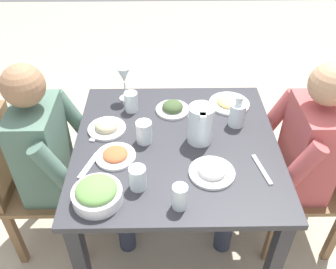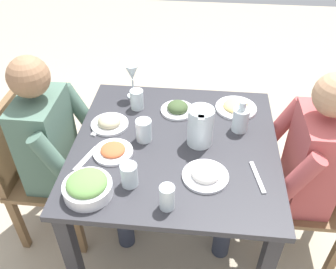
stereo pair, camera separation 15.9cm
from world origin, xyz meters
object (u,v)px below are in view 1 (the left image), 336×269
at_px(plate_fries, 229,102).
at_px(water_glass_near_left, 138,178).
at_px(water_glass_center, 131,102).
at_px(oil_carafe, 237,115).
at_px(plate_yoghurt, 212,171).
at_px(plate_beans, 107,127).
at_px(plate_rice_curry, 115,155).
at_px(water_glass_far_right, 180,197).
at_px(wine_glass, 124,76).
at_px(dining_table, 176,161).
at_px(diner_near, 289,158).
at_px(plate_dolmas, 173,108).
at_px(chair_near, 321,178).
at_px(diner_far, 63,159).
at_px(water_pitcher, 201,124).
at_px(salad_bowl, 97,193).
at_px(chair_far, 29,180).
at_px(water_glass_far_left, 144,132).

bearing_deg(plate_fries, water_glass_near_left, 141.72).
relative_size(water_glass_center, oil_carafe, 0.65).
relative_size(plate_yoghurt, plate_beans, 1.07).
distance_m(plate_fries, plate_rice_curry, 0.70).
xyz_separation_m(water_glass_far_right, wine_glass, (0.76, 0.27, 0.09)).
bearing_deg(dining_table, diner_near, -88.34).
height_order(wine_glass, oil_carafe, wine_glass).
bearing_deg(plate_dolmas, plate_fries, -80.34).
xyz_separation_m(chair_near, plate_rice_curry, (-0.11, 1.05, 0.28)).
relative_size(diner_far, wine_glass, 5.86).
bearing_deg(wine_glass, diner_near, -113.54).
bearing_deg(dining_table, water_pitcher, -79.15).
height_order(water_glass_near_left, water_glass_center, water_glass_center).
distance_m(water_pitcher, oil_carafe, 0.23).
height_order(salad_bowl, plate_dolmas, salad_bowl).
relative_size(diner_near, oil_carafe, 6.98).
relative_size(dining_table, diner_near, 0.84).
distance_m(diner_far, salad_bowl, 0.47).
height_order(dining_table, wine_glass, wine_glass).
xyz_separation_m(water_glass_near_left, water_glass_far_right, (-0.11, -0.17, 0.00)).
xyz_separation_m(chair_far, plate_beans, (0.08, -0.43, 0.29)).
distance_m(dining_table, plate_rice_curry, 0.32).
xyz_separation_m(plate_dolmas, water_glass_far_left, (-0.24, 0.14, 0.04)).
xyz_separation_m(chair_far, diner_far, (-0.00, -0.20, 0.14)).
xyz_separation_m(plate_yoghurt, water_glass_far_right, (-0.17, 0.14, 0.04)).
bearing_deg(plate_rice_curry, water_glass_near_left, -148.19).
distance_m(dining_table, plate_yoghurt, 0.29).
xyz_separation_m(diner_far, water_glass_far_left, (-0.01, -0.41, 0.18)).
xyz_separation_m(chair_near, chair_far, (0.01, 1.54, 0.00)).
bearing_deg(plate_fries, water_glass_far_right, 156.90).
xyz_separation_m(plate_fries, water_glass_near_left, (-0.59, 0.46, 0.04)).
height_order(salad_bowl, plate_rice_curry, salad_bowl).
bearing_deg(wine_glass, plate_fries, -96.93).
relative_size(chair_near, plate_dolmas, 4.82).
bearing_deg(diner_far, chair_far, 90.00).
xyz_separation_m(plate_dolmas, water_glass_center, (0.01, 0.22, 0.03)).
bearing_deg(salad_bowl, water_glass_center, -8.97).
bearing_deg(water_glass_far_right, water_glass_near_left, 57.98).
relative_size(water_pitcher, water_glass_center, 1.78).
xyz_separation_m(water_glass_center, oil_carafe, (-0.13, -0.53, 0.00)).
distance_m(chair_near, plate_rice_curry, 1.09).
height_order(plate_fries, water_glass_near_left, water_glass_near_left).
distance_m(chair_near, plate_fries, 0.63).
xyz_separation_m(water_pitcher, plate_fries, (0.29, -0.18, -0.08)).
relative_size(plate_fries, wine_glass, 1.11).
height_order(chair_far, wine_glass, wine_glass).
height_order(diner_near, water_pitcher, diner_near).
relative_size(dining_table, plate_beans, 5.15).
relative_size(chair_near, plate_fries, 3.94).
relative_size(salad_bowl, water_glass_center, 1.88).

